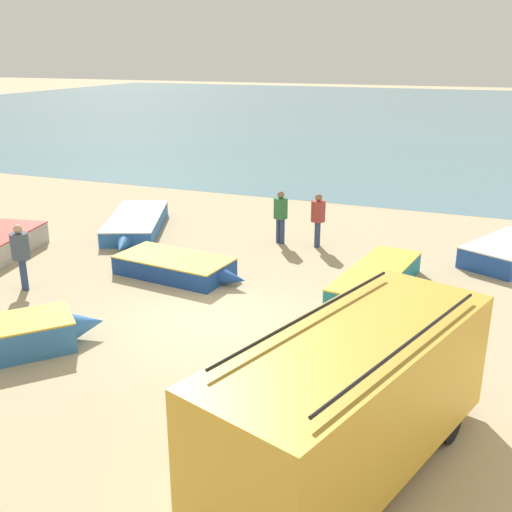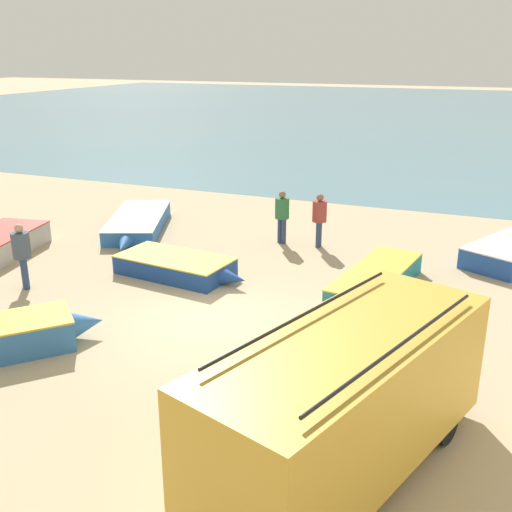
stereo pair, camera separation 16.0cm
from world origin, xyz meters
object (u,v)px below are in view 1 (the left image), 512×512
Objects in this scene: fishing_rowboat_4 at (136,223)px; fisherman_0 at (21,251)px; parked_van at (353,397)px; fishing_rowboat_3 at (0,339)px; fisherman_1 at (318,215)px; fishing_rowboat_1 at (373,282)px; fishing_rowboat_0 at (177,267)px; fisherman_2 at (281,212)px; fishing_rowboat_2 at (510,251)px.

fisherman_0 reaches higher than fishing_rowboat_4.
fishing_rowboat_4 is at bearing 64.28° from parked_van.
fisherman_1 is (4.06, 9.31, 0.69)m from fishing_rowboat_3.
fishing_rowboat_1 is 0.94× the size of fishing_rowboat_4.
fishing_rowboat_0 is at bearing 64.03° from parked_van.
fisherman_0 is 1.02× the size of fisherman_2.
fishing_rowboat_1 is (5.29, 0.80, 0.02)m from fishing_rowboat_0.
fisherman_0 is (-11.85, -7.02, 0.74)m from fishing_rowboat_2.
fishing_rowboat_0 is at bearing 144.39° from fishing_rowboat_2.
fishing_rowboat_3 reaches higher than fishing_rowboat_0.
fishing_rowboat_3 reaches higher than fishing_rowboat_1.
fishing_rowboat_0 is 4.80m from fishing_rowboat_4.
parked_van is at bearing -54.51° from fishing_rowboat_3.
fisherman_2 is (5.12, 0.54, 0.77)m from fishing_rowboat_4.
fishing_rowboat_0 is at bearing 48.30° from fisherman_1.
fishing_rowboat_4 is 5.73m from fisherman_0.
fishing_rowboat_1 is (-1.01, 7.04, -0.95)m from parked_van.
fishing_rowboat_4 is at bearing -58.16° from fisherman_2.
parked_van is 1.09× the size of fishing_rowboat_4.
fishing_rowboat_0 is 1.01× the size of fishing_rowboat_2.
parked_van is at bearing 103.00° from fisherman_1.
fishing_rowboat_2 is at bearing 159.92° from fisherman_0.
fisherman_1 is at bearing 119.73° from fisherman_2.
fisherman_1 is 1.00× the size of fisherman_2.
parked_van is 7.17m from fishing_rowboat_1.
fisherman_1 is at bearing 123.12° from fishing_rowboat_2.
fishing_rowboat_2 is at bearing 148.31° from fishing_rowboat_1.
parked_van is 10.75m from fisherman_1.
fishing_rowboat_4 is (-3.45, 3.33, -0.00)m from fishing_rowboat_0.
fishing_rowboat_2 is (2.30, 10.92, -0.92)m from parked_van.
fishing_rowboat_3 is at bearing 102.06° from parked_van.
parked_van reaches higher than fishing_rowboat_4.
fisherman_1 is at bearing -133.93° from fishing_rowboat_1.
fishing_rowboat_2 is at bearing -2.06° from fishing_rowboat_3.
parked_van is 11.20m from fishing_rowboat_2.
parked_van reaches higher than fishing_rowboat_2.
fisherman_0 is at bearing -137.26° from fishing_rowboat_0.
fishing_rowboat_0 is at bearing 29.82° from fishing_rowboat_3.
fishing_rowboat_4 is 6.42m from fisherman_1.
fishing_rowboat_1 is at bearing 121.81° from fisherman_1.
fisherman_1 is (2.89, 3.95, 0.77)m from fishing_rowboat_0.
fishing_rowboat_1 is 9.10m from fishing_rowboat_4.
fishing_rowboat_3 is (-6.47, -6.16, 0.06)m from fishing_rowboat_1.
fishing_rowboat_3 is 2.04× the size of fisherman_2.
fisherman_0 reaches higher than fisherman_2.
fishing_rowboat_0 is 0.81× the size of fishing_rowboat_1.
fishing_rowboat_1 reaches higher than fishing_rowboat_4.
fisherman_1 is (-5.71, -0.73, 0.72)m from fishing_rowboat_2.
fisherman_1 is (-3.41, 10.19, -0.20)m from parked_van.
fisherman_1 is (-2.40, 3.15, 0.74)m from fishing_rowboat_1.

